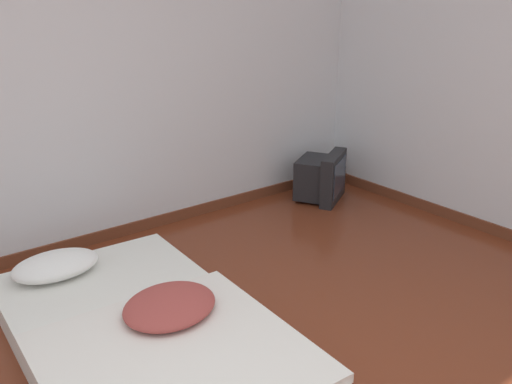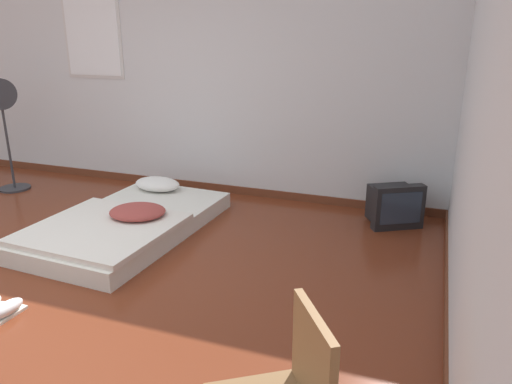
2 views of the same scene
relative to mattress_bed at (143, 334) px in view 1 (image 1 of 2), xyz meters
The scene contains 3 objects.
wall_back 1.89m from the mattress_bed, 93.48° to the left, with size 8.25×0.08×2.60m.
mattress_bed is the anchor object (origin of this frame).
crt_tv 2.57m from the mattress_bed, 24.77° to the left, with size 0.57×0.54×0.43m.
Camera 1 is at (-1.02, -1.21, 1.83)m, focal length 40.00 mm.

